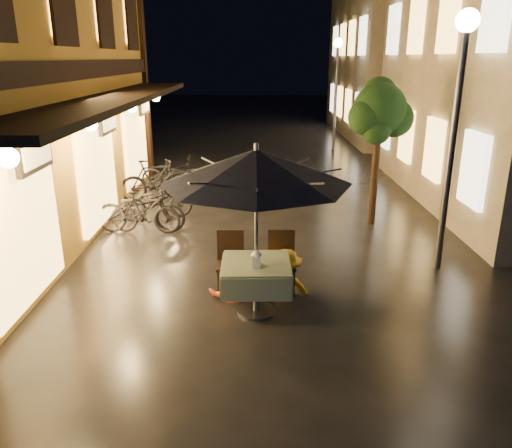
{
  "coord_description": "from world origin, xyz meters",
  "views": [
    {
      "loc": [
        -0.24,
        -6.07,
        3.52
      ],
      "look_at": [
        -0.2,
        1.02,
        1.15
      ],
      "focal_mm": 35.0,
      "sensor_mm": 36.0,
      "label": 1
    }
  ],
  "objects_px": {
    "patio_umbrella": "(256,167)",
    "bicycle_0": "(141,210)",
    "table_lantern": "(256,258)",
    "streetlamp_near": "(458,98)",
    "person_orange": "(230,254)",
    "cafe_table": "(256,275)",
    "person_yellow": "(286,251)"
  },
  "relations": [
    {
      "from": "table_lantern",
      "to": "patio_umbrella",
      "type": "bearing_deg",
      "value": 90.0
    },
    {
      "from": "bicycle_0",
      "to": "person_orange",
      "type": "bearing_deg",
      "value": -146.42
    },
    {
      "from": "person_orange",
      "to": "cafe_table",
      "type": "bearing_deg",
      "value": 125.9
    },
    {
      "from": "cafe_table",
      "to": "person_yellow",
      "type": "xyz_separation_m",
      "value": [
        0.45,
        0.59,
        0.13
      ]
    },
    {
      "from": "streetlamp_near",
      "to": "patio_umbrella",
      "type": "distance_m",
      "value": 3.65
    },
    {
      "from": "table_lantern",
      "to": "bicycle_0",
      "type": "relative_size",
      "value": 0.13
    },
    {
      "from": "cafe_table",
      "to": "person_orange",
      "type": "bearing_deg",
      "value": 127.43
    },
    {
      "from": "streetlamp_near",
      "to": "person_orange",
      "type": "height_order",
      "value": "streetlamp_near"
    },
    {
      "from": "patio_umbrella",
      "to": "table_lantern",
      "type": "distance_m",
      "value": 1.24
    },
    {
      "from": "patio_umbrella",
      "to": "cafe_table",
      "type": "bearing_deg",
      "value": 104.04
    },
    {
      "from": "patio_umbrella",
      "to": "streetlamp_near",
      "type": "bearing_deg",
      "value": 26.37
    },
    {
      "from": "streetlamp_near",
      "to": "bicycle_0",
      "type": "xyz_separation_m",
      "value": [
        -5.6,
        1.94,
        -2.43
      ]
    },
    {
      "from": "patio_umbrella",
      "to": "person_yellow",
      "type": "height_order",
      "value": "patio_umbrella"
    },
    {
      "from": "streetlamp_near",
      "to": "person_yellow",
      "type": "height_order",
      "value": "streetlamp_near"
    },
    {
      "from": "patio_umbrella",
      "to": "table_lantern",
      "type": "relative_size",
      "value": 10.36
    },
    {
      "from": "streetlamp_near",
      "to": "person_orange",
      "type": "relative_size",
      "value": 3.01
    },
    {
      "from": "cafe_table",
      "to": "patio_umbrella",
      "type": "relative_size",
      "value": 0.38
    },
    {
      "from": "patio_umbrella",
      "to": "bicycle_0",
      "type": "bearing_deg",
      "value": 124.28
    },
    {
      "from": "cafe_table",
      "to": "table_lantern",
      "type": "bearing_deg",
      "value": -90.0
    },
    {
      "from": "streetlamp_near",
      "to": "person_orange",
      "type": "xyz_separation_m",
      "value": [
        -3.6,
        -1.06,
        -2.21
      ]
    },
    {
      "from": "patio_umbrella",
      "to": "person_orange",
      "type": "xyz_separation_m",
      "value": [
        -0.4,
        0.52,
        -1.44
      ]
    },
    {
      "from": "cafe_table",
      "to": "person_yellow",
      "type": "distance_m",
      "value": 0.76
    },
    {
      "from": "patio_umbrella",
      "to": "person_orange",
      "type": "relative_size",
      "value": 1.84
    },
    {
      "from": "streetlamp_near",
      "to": "cafe_table",
      "type": "distance_m",
      "value": 4.26
    },
    {
      "from": "patio_umbrella",
      "to": "bicycle_0",
      "type": "xyz_separation_m",
      "value": [
        -2.4,
        3.53,
        -1.66
      ]
    },
    {
      "from": "cafe_table",
      "to": "table_lantern",
      "type": "xyz_separation_m",
      "value": [
        0.0,
        -0.16,
        0.33
      ]
    },
    {
      "from": "cafe_table",
      "to": "streetlamp_near",
      "type": "bearing_deg",
      "value": 26.37
    },
    {
      "from": "patio_umbrella",
      "to": "table_lantern",
      "type": "xyz_separation_m",
      "value": [
        0.0,
        -0.16,
        -1.23
      ]
    },
    {
      "from": "streetlamp_near",
      "to": "table_lantern",
      "type": "distance_m",
      "value": 4.15
    },
    {
      "from": "cafe_table",
      "to": "patio_umbrella",
      "type": "height_order",
      "value": "patio_umbrella"
    },
    {
      "from": "person_orange",
      "to": "bicycle_0",
      "type": "bearing_deg",
      "value": -57.81
    },
    {
      "from": "cafe_table",
      "to": "table_lantern",
      "type": "relative_size",
      "value": 3.96
    }
  ]
}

